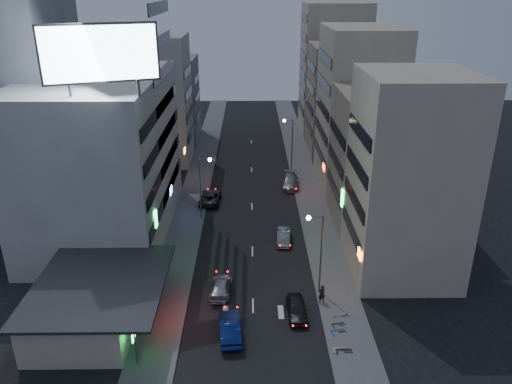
{
  "coord_description": "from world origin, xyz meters",
  "views": [
    {
      "loc": [
        -0.17,
        -34.01,
        27.25
      ],
      "look_at": [
        0.44,
        17.57,
        5.59
      ],
      "focal_mm": 35.0,
      "sensor_mm": 36.0,
      "label": 1
    }
  ],
  "objects_px": {
    "road_car_blue": "(230,328)",
    "scooter_black_b": "(344,317)",
    "scooter_blue": "(344,322)",
    "parked_car_left": "(210,197)",
    "scooter_silver_a": "(348,341)",
    "parked_car_right_far": "(290,181)",
    "road_car_silver": "(221,286)",
    "scooter_silver_b": "(346,308)",
    "scooter_black_a": "(352,343)",
    "parked_car_right_near": "(297,309)",
    "parked_car_right_mid": "(284,237)",
    "person": "(322,294)"
  },
  "relations": [
    {
      "from": "parked_car_left",
      "to": "road_car_blue",
      "type": "distance_m",
      "value": 27.79
    },
    {
      "from": "road_car_silver",
      "to": "scooter_silver_b",
      "type": "distance_m",
      "value": 11.81
    },
    {
      "from": "parked_car_left",
      "to": "scooter_blue",
      "type": "relative_size",
      "value": 2.89
    },
    {
      "from": "scooter_blue",
      "to": "scooter_black_b",
      "type": "height_order",
      "value": "scooter_blue"
    },
    {
      "from": "scooter_black_a",
      "to": "scooter_black_b",
      "type": "relative_size",
      "value": 1.11
    },
    {
      "from": "scooter_black_b",
      "to": "parked_car_right_near",
      "type": "bearing_deg",
      "value": 60.02
    },
    {
      "from": "parked_car_right_mid",
      "to": "scooter_blue",
      "type": "bearing_deg",
      "value": -69.97
    },
    {
      "from": "person",
      "to": "scooter_blue",
      "type": "relative_size",
      "value": 0.95
    },
    {
      "from": "scooter_silver_a",
      "to": "parked_car_left",
      "type": "bearing_deg",
      "value": 20.32
    },
    {
      "from": "parked_car_right_mid",
      "to": "scooter_silver_a",
      "type": "distance_m",
      "value": 18.38
    },
    {
      "from": "road_car_blue",
      "to": "scooter_black_b",
      "type": "bearing_deg",
      "value": -175.96
    },
    {
      "from": "scooter_silver_b",
      "to": "scooter_black_a",
      "type": "bearing_deg",
      "value": 155.43
    },
    {
      "from": "parked_car_right_near",
      "to": "scooter_silver_b",
      "type": "bearing_deg",
      "value": 0.86
    },
    {
      "from": "scooter_black_a",
      "to": "scooter_silver_a",
      "type": "bearing_deg",
      "value": 44.59
    },
    {
      "from": "parked_car_right_mid",
      "to": "parked_car_right_far",
      "type": "bearing_deg",
      "value": 88.19
    },
    {
      "from": "parked_car_right_far",
      "to": "scooter_silver_b",
      "type": "relative_size",
      "value": 3.38
    },
    {
      "from": "parked_car_right_near",
      "to": "parked_car_right_mid",
      "type": "height_order",
      "value": "parked_car_right_near"
    },
    {
      "from": "parked_car_right_near",
      "to": "road_car_blue",
      "type": "bearing_deg",
      "value": -157.6
    },
    {
      "from": "person",
      "to": "road_car_blue",
      "type": "bearing_deg",
      "value": 10.08
    },
    {
      "from": "road_car_blue",
      "to": "scooter_black_a",
      "type": "height_order",
      "value": "road_car_blue"
    },
    {
      "from": "parked_car_left",
      "to": "scooter_silver_a",
      "type": "height_order",
      "value": "parked_car_left"
    },
    {
      "from": "parked_car_right_near",
      "to": "scooter_silver_a",
      "type": "relative_size",
      "value": 2.19
    },
    {
      "from": "parked_car_right_far",
      "to": "road_car_silver",
      "type": "height_order",
      "value": "parked_car_right_far"
    },
    {
      "from": "parked_car_left",
      "to": "scooter_silver_a",
      "type": "distance_m",
      "value": 32.02
    },
    {
      "from": "person",
      "to": "scooter_blue",
      "type": "xyz_separation_m",
      "value": [
        1.39,
        -3.78,
        -0.32
      ]
    },
    {
      "from": "parked_car_right_mid",
      "to": "road_car_blue",
      "type": "distance_m",
      "value": 17.22
    },
    {
      "from": "parked_car_right_near",
      "to": "road_car_silver",
      "type": "relative_size",
      "value": 0.91
    },
    {
      "from": "parked_car_right_far",
      "to": "scooter_blue",
      "type": "height_order",
      "value": "parked_car_right_far"
    },
    {
      "from": "scooter_silver_b",
      "to": "scooter_blue",
      "type": "bearing_deg",
      "value": 144.91
    },
    {
      "from": "parked_car_left",
      "to": "scooter_black_b",
      "type": "distance_m",
      "value": 29.23
    },
    {
      "from": "parked_car_right_near",
      "to": "road_car_silver",
      "type": "xyz_separation_m",
      "value": [
        -6.92,
        3.67,
        -0.04
      ]
    },
    {
      "from": "parked_car_left",
      "to": "scooter_silver_a",
      "type": "relative_size",
      "value": 2.85
    },
    {
      "from": "scooter_black_a",
      "to": "scooter_blue",
      "type": "xyz_separation_m",
      "value": [
        -0.23,
        2.64,
        -0.01
      ]
    },
    {
      "from": "scooter_black_a",
      "to": "parked_car_right_far",
      "type": "bearing_deg",
      "value": 6.76
    },
    {
      "from": "person",
      "to": "parked_car_left",
      "type": "bearing_deg",
      "value": -81.28
    },
    {
      "from": "road_car_blue",
      "to": "scooter_blue",
      "type": "xyz_separation_m",
      "value": [
        9.64,
        0.73,
        -0.1
      ]
    },
    {
      "from": "parked_car_left",
      "to": "road_car_silver",
      "type": "distance_m",
      "value": 21.37
    },
    {
      "from": "parked_car_left",
      "to": "scooter_blue",
      "type": "distance_m",
      "value": 29.92
    },
    {
      "from": "parked_car_left",
      "to": "parked_car_right_near",
      "type": "bearing_deg",
      "value": 114.25
    },
    {
      "from": "road_car_silver",
      "to": "parked_car_left",
      "type": "bearing_deg",
      "value": -80.02
    },
    {
      "from": "road_car_blue",
      "to": "scooter_silver_a",
      "type": "distance_m",
      "value": 9.73
    },
    {
      "from": "scooter_black_a",
      "to": "scooter_silver_b",
      "type": "xyz_separation_m",
      "value": [
        0.33,
        4.8,
        -0.08
      ]
    },
    {
      "from": "scooter_silver_a",
      "to": "scooter_black_b",
      "type": "bearing_deg",
      "value": -7.69
    },
    {
      "from": "road_car_blue",
      "to": "scooter_black_b",
      "type": "distance_m",
      "value": 9.93
    },
    {
      "from": "road_car_blue",
      "to": "scooter_silver_b",
      "type": "bearing_deg",
      "value": -169.34
    },
    {
      "from": "parked_car_right_near",
      "to": "scooter_blue",
      "type": "height_order",
      "value": "parked_car_right_near"
    },
    {
      "from": "road_car_blue",
      "to": "road_car_silver",
      "type": "distance_m",
      "value": 6.43
    },
    {
      "from": "parked_car_right_near",
      "to": "parked_car_right_far",
      "type": "distance_m",
      "value": 30.42
    },
    {
      "from": "parked_car_right_mid",
      "to": "parked_car_right_far",
      "type": "relative_size",
      "value": 0.73
    },
    {
      "from": "parked_car_right_mid",
      "to": "road_car_blue",
      "type": "height_order",
      "value": "road_car_blue"
    }
  ]
}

